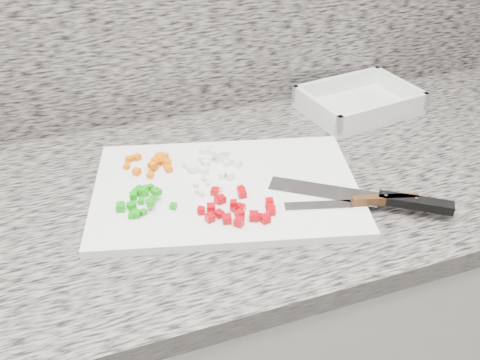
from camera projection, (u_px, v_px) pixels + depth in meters
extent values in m
cube|color=beige|center=(186.00, 357.00, 1.25)|extent=(3.92, 0.62, 0.86)
cube|color=slate|center=(172.00, 202.00, 0.99)|extent=(3.96, 0.64, 0.04)
cube|color=white|center=(226.00, 189.00, 0.98)|extent=(0.54, 0.43, 0.02)
cube|color=#DF6004|center=(169.00, 169.00, 1.01)|extent=(0.01, 0.01, 0.01)
cube|color=#DF6004|center=(127.00, 167.00, 1.02)|extent=(0.01, 0.01, 0.01)
cube|color=#DF6004|center=(137.00, 172.00, 1.00)|extent=(0.02, 0.02, 0.01)
cube|color=#DF6004|center=(152.00, 165.00, 1.02)|extent=(0.01, 0.01, 0.01)
cube|color=#DF6004|center=(151.00, 172.00, 1.01)|extent=(0.01, 0.01, 0.01)
cube|color=#DF6004|center=(166.00, 156.00, 1.05)|extent=(0.01, 0.01, 0.01)
cube|color=#DF6004|center=(158.00, 156.00, 1.05)|extent=(0.01, 0.01, 0.01)
cube|color=#DF6004|center=(161.00, 162.00, 1.03)|extent=(0.01, 0.01, 0.01)
cube|color=#DF6004|center=(150.00, 175.00, 0.99)|extent=(0.02, 0.02, 0.01)
cube|color=#DF6004|center=(152.00, 165.00, 1.01)|extent=(0.02, 0.02, 0.01)
cube|color=#DF6004|center=(154.00, 168.00, 1.02)|extent=(0.01, 0.01, 0.01)
cube|color=#DF6004|center=(137.00, 157.00, 1.05)|extent=(0.02, 0.02, 0.01)
cube|color=#DF6004|center=(167.00, 166.00, 1.02)|extent=(0.01, 0.01, 0.01)
cube|color=#DF6004|center=(129.00, 159.00, 1.04)|extent=(0.01, 0.01, 0.01)
cube|color=#DF6004|center=(160.00, 159.00, 1.04)|extent=(0.02, 0.02, 0.01)
cube|color=#DF6004|center=(157.00, 162.00, 1.02)|extent=(0.01, 0.01, 0.01)
cube|color=#DF6004|center=(162.00, 155.00, 1.05)|extent=(0.01, 0.01, 0.01)
cube|color=#DF6004|center=(165.00, 160.00, 1.04)|extent=(0.01, 0.01, 0.01)
cube|color=#DF6004|center=(155.00, 160.00, 1.02)|extent=(0.02, 0.02, 0.01)
cube|color=#DF6004|center=(133.00, 158.00, 1.05)|extent=(0.01, 0.01, 0.01)
cube|color=#DF6004|center=(167.00, 163.00, 1.03)|extent=(0.02, 0.02, 0.01)
cube|color=white|center=(206.00, 163.00, 1.02)|extent=(0.02, 0.02, 0.01)
cube|color=white|center=(196.00, 167.00, 1.02)|extent=(0.01, 0.01, 0.01)
cube|color=white|center=(186.00, 164.00, 1.02)|extent=(0.02, 0.02, 0.01)
cube|color=white|center=(209.00, 147.00, 1.08)|extent=(0.02, 0.02, 0.01)
cube|color=white|center=(201.00, 158.00, 1.04)|extent=(0.01, 0.01, 0.01)
cube|color=white|center=(234.00, 160.00, 1.03)|extent=(0.02, 0.02, 0.01)
cube|color=white|center=(204.00, 170.00, 1.00)|extent=(0.02, 0.02, 0.01)
cube|color=white|center=(197.00, 169.00, 1.01)|extent=(0.01, 0.01, 0.01)
cube|color=white|center=(226.00, 153.00, 1.06)|extent=(0.02, 0.02, 0.01)
cube|color=white|center=(206.00, 150.00, 1.07)|extent=(0.02, 0.02, 0.01)
cube|color=white|center=(220.00, 158.00, 1.04)|extent=(0.02, 0.02, 0.01)
cube|color=white|center=(238.00, 163.00, 1.03)|extent=(0.02, 0.02, 0.01)
cube|color=white|center=(218.00, 154.00, 1.03)|extent=(0.02, 0.02, 0.01)
cube|color=white|center=(204.00, 150.00, 1.06)|extent=(0.02, 0.02, 0.01)
cube|color=white|center=(208.00, 160.00, 1.04)|extent=(0.02, 0.02, 0.01)
cube|color=white|center=(206.00, 160.00, 1.04)|extent=(0.02, 0.02, 0.01)
cube|color=white|center=(222.00, 175.00, 0.99)|extent=(0.02, 0.02, 0.01)
cube|color=white|center=(214.00, 152.00, 1.04)|extent=(0.01, 0.01, 0.01)
cube|color=white|center=(232.00, 160.00, 1.03)|extent=(0.02, 0.02, 0.01)
cube|color=white|center=(193.00, 168.00, 1.01)|extent=(0.02, 0.02, 0.01)
cube|color=white|center=(230.00, 175.00, 0.99)|extent=(0.02, 0.02, 0.01)
cube|color=white|center=(197.00, 169.00, 1.01)|extent=(0.01, 0.01, 0.01)
cube|color=white|center=(227.00, 164.00, 1.03)|extent=(0.01, 0.01, 0.01)
cube|color=white|center=(190.00, 167.00, 1.02)|extent=(0.02, 0.02, 0.01)
cube|color=#12950D|center=(153.00, 199.00, 0.92)|extent=(0.01, 0.01, 0.01)
cube|color=#12950D|center=(137.00, 214.00, 0.90)|extent=(0.02, 0.02, 0.01)
cube|color=#12950D|center=(136.00, 192.00, 0.95)|extent=(0.02, 0.02, 0.01)
cube|color=#12950D|center=(145.00, 193.00, 0.95)|extent=(0.01, 0.01, 0.01)
cube|color=#12950D|center=(132.00, 206.00, 0.91)|extent=(0.02, 0.02, 0.01)
cube|color=#12950D|center=(151.00, 187.00, 0.96)|extent=(0.01, 0.01, 0.01)
cube|color=#12950D|center=(133.00, 196.00, 0.92)|extent=(0.01, 0.01, 0.01)
cube|color=#12950D|center=(141.00, 201.00, 0.93)|extent=(0.01, 0.01, 0.01)
cube|color=#12950D|center=(143.00, 212.00, 0.90)|extent=(0.01, 0.01, 0.01)
cube|color=#12950D|center=(157.00, 192.00, 0.93)|extent=(0.02, 0.02, 0.01)
cube|color=#12950D|center=(132.00, 216.00, 0.89)|extent=(0.01, 0.01, 0.01)
cube|color=#12950D|center=(145.00, 189.00, 0.96)|extent=(0.01, 0.01, 0.01)
cube|color=#12950D|center=(121.00, 205.00, 0.92)|extent=(0.01, 0.01, 0.01)
cube|color=#12950D|center=(154.00, 191.00, 0.95)|extent=(0.01, 0.01, 0.01)
cube|color=#12950D|center=(121.00, 207.00, 0.91)|extent=(0.02, 0.02, 0.01)
cube|color=#12950D|center=(142.00, 191.00, 0.95)|extent=(0.02, 0.02, 0.01)
cube|color=#12950D|center=(141.00, 192.00, 0.95)|extent=(0.01, 0.01, 0.01)
cube|color=#12950D|center=(173.00, 206.00, 0.92)|extent=(0.01, 0.01, 0.01)
cube|color=#12950D|center=(150.00, 203.00, 0.91)|extent=(0.01, 0.01, 0.01)
cube|color=#12950D|center=(139.00, 189.00, 0.96)|extent=(0.01, 0.01, 0.01)
cube|color=#B8020C|center=(271.00, 209.00, 0.91)|extent=(0.02, 0.02, 0.01)
cube|color=#B8020C|center=(265.00, 219.00, 0.88)|extent=(0.02, 0.02, 0.01)
cube|color=#B8020C|center=(242.00, 193.00, 0.94)|extent=(0.01, 0.01, 0.01)
cube|color=#B8020C|center=(239.00, 222.00, 0.88)|extent=(0.02, 0.02, 0.01)
cube|color=#B8020C|center=(219.00, 214.00, 0.90)|extent=(0.02, 0.02, 0.01)
cube|color=#B8020C|center=(227.00, 219.00, 0.88)|extent=(0.02, 0.02, 0.01)
cube|color=#B8020C|center=(259.00, 217.00, 0.89)|extent=(0.02, 0.02, 0.01)
cube|color=#B8020C|center=(241.00, 207.00, 0.91)|extent=(0.02, 0.02, 0.01)
cube|color=#B8020C|center=(221.00, 199.00, 0.93)|extent=(0.02, 0.02, 0.01)
cube|color=#B8020C|center=(269.00, 206.00, 0.92)|extent=(0.02, 0.02, 0.01)
cube|color=#B8020C|center=(219.00, 200.00, 0.93)|extent=(0.02, 0.02, 0.01)
cube|color=#B8020C|center=(201.00, 211.00, 0.90)|extent=(0.01, 0.01, 0.01)
cube|color=#B8020C|center=(211.00, 208.00, 0.91)|extent=(0.02, 0.02, 0.01)
cube|color=#B8020C|center=(240.00, 214.00, 0.90)|extent=(0.02, 0.02, 0.01)
cube|color=#B8020C|center=(269.00, 202.00, 0.92)|extent=(0.02, 0.02, 0.01)
cube|color=#B8020C|center=(210.00, 218.00, 0.89)|extent=(0.02, 0.02, 0.01)
cube|color=#B8020C|center=(201.00, 210.00, 0.91)|extent=(0.02, 0.02, 0.01)
cube|color=#B8020C|center=(236.00, 207.00, 0.91)|extent=(0.02, 0.02, 0.01)
cube|color=#B8020C|center=(254.00, 216.00, 0.89)|extent=(0.02, 0.02, 0.01)
cube|color=#B8020C|center=(234.00, 204.00, 0.90)|extent=(0.02, 0.02, 0.01)
cube|color=#B8020C|center=(215.00, 191.00, 0.95)|extent=(0.02, 0.02, 0.01)
cube|color=#B8020C|center=(234.00, 203.00, 0.92)|extent=(0.01, 0.01, 0.01)
cube|color=#B8020C|center=(241.00, 189.00, 0.96)|extent=(0.01, 0.01, 0.01)
cube|color=#B8020C|center=(271.00, 211.00, 0.90)|extent=(0.01, 0.01, 0.01)
cube|color=beige|center=(218.00, 187.00, 0.97)|extent=(0.01, 0.01, 0.01)
cube|color=beige|center=(219.00, 187.00, 0.96)|extent=(0.01, 0.01, 0.01)
cube|color=beige|center=(202.00, 194.00, 0.95)|extent=(0.01, 0.01, 0.01)
cube|color=beige|center=(220.00, 190.00, 0.96)|extent=(0.01, 0.01, 0.01)
cube|color=beige|center=(212.00, 192.00, 0.95)|extent=(0.01, 0.01, 0.01)
cube|color=beige|center=(196.00, 185.00, 0.97)|extent=(0.01, 0.01, 0.01)
cube|color=beige|center=(208.00, 184.00, 0.97)|extent=(0.01, 0.01, 0.01)
cube|color=beige|center=(204.00, 179.00, 0.99)|extent=(0.01, 0.01, 0.01)
cube|color=beige|center=(197.00, 191.00, 0.95)|extent=(0.01, 0.01, 0.01)
cube|color=silver|center=(323.00, 191.00, 0.96)|extent=(0.18, 0.15, 0.00)
cube|color=black|center=(416.00, 203.00, 0.92)|extent=(0.12, 0.09, 0.02)
cylinder|color=silver|center=(417.00, 199.00, 0.91)|extent=(0.01, 0.01, 0.00)
cube|color=silver|center=(318.00, 206.00, 0.92)|extent=(0.12, 0.05, 0.00)
cube|color=#4D2A13|center=(385.00, 200.00, 0.93)|extent=(0.12, 0.04, 0.02)
cylinder|color=silver|center=(386.00, 196.00, 0.92)|extent=(0.01, 0.01, 0.00)
cube|color=silver|center=(358.00, 108.00, 1.26)|extent=(0.28, 0.22, 0.01)
cube|color=silver|center=(337.00, 84.00, 1.30)|extent=(0.25, 0.05, 0.04)
cube|color=silver|center=(384.00, 112.00, 1.18)|extent=(0.25, 0.05, 0.04)
cube|color=silver|center=(399.00, 87.00, 1.29)|extent=(0.04, 0.18, 0.04)
cube|color=silver|center=(316.00, 109.00, 1.20)|extent=(0.04, 0.18, 0.04)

